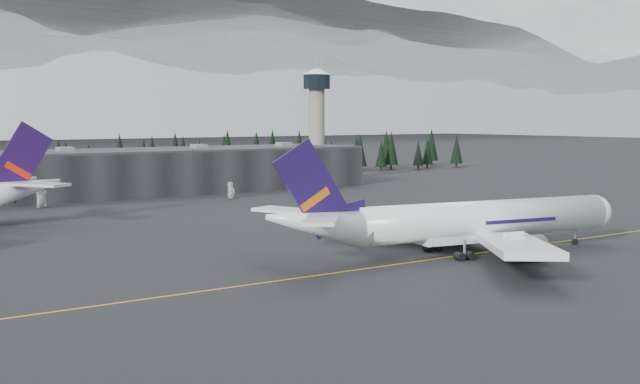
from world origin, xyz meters
TOP-DOWN VIEW (x-y plane):
  - ground at (0.00, 0.00)m, footprint 1400.00×1400.00m
  - taxiline at (0.00, -2.00)m, footprint 400.00×0.40m
  - terminal at (0.00, 125.00)m, footprint 160.00×30.00m
  - control_tower at (75.00, 128.00)m, footprint 10.00×10.00m
  - treeline at (0.00, 162.00)m, footprint 360.00×20.00m
  - jet_main at (11.24, -1.09)m, footprint 63.15×57.79m
  - gse_vehicle_a at (-22.91, 103.38)m, footprint 3.30×5.10m
  - gse_vehicle_b at (25.19, 96.74)m, footprint 4.52×1.86m

SIDE VIEW (x-z plane):
  - ground at x=0.00m, z-range 0.00..0.00m
  - taxiline at x=0.00m, z-range 0.00..0.02m
  - gse_vehicle_a at x=-22.91m, z-range 0.00..1.31m
  - gse_vehicle_b at x=25.19m, z-range 0.00..1.53m
  - jet_main at x=11.24m, z-range -4.08..14.64m
  - terminal at x=0.00m, z-range 0.00..12.60m
  - treeline at x=0.00m, z-range 0.00..15.00m
  - control_tower at x=75.00m, z-range 4.56..42.26m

